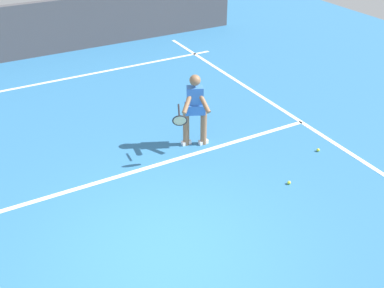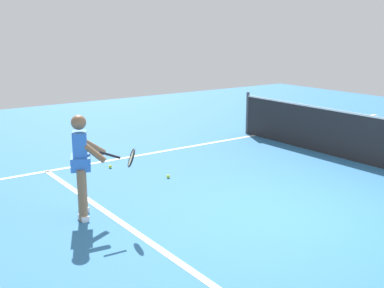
{
  "view_description": "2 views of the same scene",
  "coord_description": "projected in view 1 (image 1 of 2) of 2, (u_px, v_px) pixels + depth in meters",
  "views": [
    {
      "loc": [
        1.96,
        4.45,
        4.91
      ],
      "look_at": [
        -1.02,
        -1.02,
        1.09
      ],
      "focal_mm": 41.95,
      "sensor_mm": 36.0,
      "label": 1
    },
    {
      "loc": [
        4.56,
        -5.18,
        2.78
      ],
      "look_at": [
        -1.29,
        -0.99,
        1.02
      ],
      "focal_mm": 44.99,
      "sensor_mm": 36.0,
      "label": 2
    }
  ],
  "objects": [
    {
      "name": "ground_plane",
      "position": [
        165.0,
        254.0,
        6.7
      ],
      "size": [
        25.31,
        25.31,
        0.0
      ],
      "primitive_type": "plane",
      "color": "teal"
    },
    {
      "name": "court_back_wall",
      "position": [
        26.0,
        31.0,
        13.34
      ],
      "size": [
        14.03,
        0.24,
        1.6
      ],
      "primitive_type": "cube",
      "color": "#47474C",
      "rests_on": "ground"
    },
    {
      "name": "baseline_marking",
      "position": [
        49.0,
        82.0,
        12.11
      ],
      "size": [
        10.03,
        0.1,
        0.01
      ],
      "primitive_type": "cube",
      "color": "white",
      "rests_on": "ground"
    },
    {
      "name": "service_line_marking",
      "position": [
        113.0,
        178.0,
        8.35
      ],
      "size": [
        9.03,
        0.1,
        0.01
      ],
      "primitive_type": "cube",
      "color": "white",
      "rests_on": "ground"
    },
    {
      "name": "sideline_left_marking",
      "position": [
        378.0,
        171.0,
        8.54
      ],
      "size": [
        0.1,
        17.47,
        0.01
      ],
      "primitive_type": "cube",
      "color": "white",
      "rests_on": "ground"
    },
    {
      "name": "tennis_player",
      "position": [
        195.0,
        108.0,
        8.92
      ],
      "size": [
        1.02,
        0.84,
        1.55
      ],
      "color": "#8C6647",
      "rests_on": "ground"
    },
    {
      "name": "tennis_ball_near",
      "position": [
        289.0,
        183.0,
        8.18
      ],
      "size": [
        0.07,
        0.07,
        0.07
      ],
      "primitive_type": "sphere",
      "color": "#D1E533",
      "rests_on": "ground"
    },
    {
      "name": "tennis_ball_mid",
      "position": [
        318.0,
        150.0,
        9.13
      ],
      "size": [
        0.07,
        0.07,
        0.07
      ],
      "primitive_type": "sphere",
      "color": "#D1E533",
      "rests_on": "ground"
    }
  ]
}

